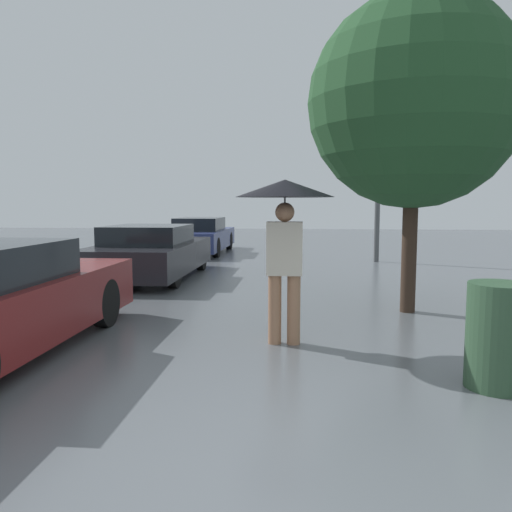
{
  "coord_description": "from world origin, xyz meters",
  "views": [
    {
      "loc": [
        0.01,
        -2.53,
        1.63
      ],
      "look_at": [
        -0.5,
        3.18,
        1.03
      ],
      "focal_mm": 35.0,
      "sensor_mm": 36.0,
      "label": 1
    }
  ],
  "objects_px": {
    "parked_car_farthest": "(201,236)",
    "trash_bin": "(498,336)",
    "pedestrian": "(285,212)",
    "street_lamp": "(378,182)",
    "parked_car_middle": "(151,253)",
    "tree": "(414,103)"
  },
  "relations": [
    {
      "from": "pedestrian",
      "to": "parked_car_farthest",
      "type": "bearing_deg",
      "value": 106.31
    },
    {
      "from": "tree",
      "to": "trash_bin",
      "type": "xyz_separation_m",
      "value": [
        0.12,
        -3.14,
        -2.62
      ]
    },
    {
      "from": "pedestrian",
      "to": "trash_bin",
      "type": "bearing_deg",
      "value": -32.73
    },
    {
      "from": "pedestrian",
      "to": "parked_car_farthest",
      "type": "xyz_separation_m",
      "value": [
        -3.11,
        10.64,
        -0.98
      ]
    },
    {
      "from": "parked_car_middle",
      "to": "parked_car_farthest",
      "type": "relative_size",
      "value": 0.95
    },
    {
      "from": "parked_car_farthest",
      "to": "street_lamp",
      "type": "distance_m",
      "value": 6.06
    },
    {
      "from": "parked_car_middle",
      "to": "street_lamp",
      "type": "height_order",
      "value": "street_lamp"
    },
    {
      "from": "tree",
      "to": "street_lamp",
      "type": "distance_m",
      "value": 6.71
    },
    {
      "from": "parked_car_middle",
      "to": "tree",
      "type": "bearing_deg",
      "value": -32.13
    },
    {
      "from": "parked_car_middle",
      "to": "street_lamp",
      "type": "relative_size",
      "value": 1.1
    },
    {
      "from": "tree",
      "to": "parked_car_farthest",
      "type": "bearing_deg",
      "value": 119.39
    },
    {
      "from": "parked_car_farthest",
      "to": "tree",
      "type": "xyz_separation_m",
      "value": [
        4.92,
        -8.74,
        2.53
      ]
    },
    {
      "from": "street_lamp",
      "to": "trash_bin",
      "type": "xyz_separation_m",
      "value": [
        -0.4,
        -9.78,
        -1.75
      ]
    },
    {
      "from": "pedestrian",
      "to": "street_lamp",
      "type": "xyz_separation_m",
      "value": [
        2.32,
        8.54,
        0.69
      ]
    },
    {
      "from": "pedestrian",
      "to": "parked_car_farthest",
      "type": "height_order",
      "value": "pedestrian"
    },
    {
      "from": "street_lamp",
      "to": "trash_bin",
      "type": "relative_size",
      "value": 4.15
    },
    {
      "from": "tree",
      "to": "parked_car_middle",
      "type": "bearing_deg",
      "value": 147.87
    },
    {
      "from": "pedestrian",
      "to": "parked_car_middle",
      "type": "relative_size",
      "value": 0.44
    },
    {
      "from": "street_lamp",
      "to": "parked_car_farthest",
      "type": "bearing_deg",
      "value": 158.91
    },
    {
      "from": "street_lamp",
      "to": "tree",
      "type": "bearing_deg",
      "value": -94.45
    },
    {
      "from": "pedestrian",
      "to": "parked_car_middle",
      "type": "xyz_separation_m",
      "value": [
        -3.1,
        4.98,
        -0.98
      ]
    },
    {
      "from": "parked_car_farthest",
      "to": "trash_bin",
      "type": "relative_size",
      "value": 4.78
    }
  ]
}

